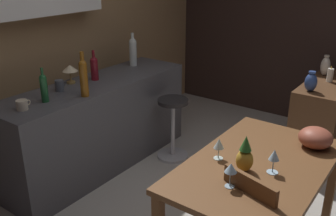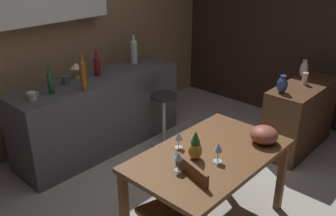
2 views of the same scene
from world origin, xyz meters
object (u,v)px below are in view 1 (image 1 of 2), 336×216
wine_bottle_amber (84,76)px  pineapple_centerpiece (245,156)px  wine_glass_center (219,144)px  wine_glass_left (274,156)px  wine_bottle_ruby (94,67)px  dining_table (257,174)px  wine_bottle_green (44,87)px  counter_lamp (70,69)px  wine_glass_right (231,169)px  pillar_candle_tall (330,75)px  wine_bottle_clear (133,51)px  vase_ceramic_blue (311,82)px  vase_ceramic_ivory (325,66)px  cup_cream (22,105)px  bar_stool (173,127)px  sideboard_cabinet (324,118)px  fruit_bowl (316,138)px  cup_slate (60,85)px

wine_bottle_amber → pineapple_centerpiece: bearing=-92.7°
wine_glass_center → pineapple_centerpiece: bearing=-101.1°
wine_glass_left → wine_bottle_ruby: size_ratio=0.56×
dining_table → wine_glass_left: (-0.06, -0.12, 0.21)m
wine_bottle_green → counter_lamp: 0.51m
wine_glass_right → pillar_candle_tall: size_ratio=0.96×
wine_bottle_ruby → wine_bottle_clear: wine_bottle_clear is taller
vase_ceramic_blue → vase_ceramic_ivory: size_ratio=0.87×
cup_cream → pillar_candle_tall: bearing=-34.7°
bar_stool → wine_glass_left: size_ratio=4.06×
counter_lamp → vase_ceramic_ivory: bearing=-42.5°
sideboard_cabinet → vase_ceramic_blue: 0.65m
sideboard_cabinet → bar_stool: sideboard_cabinet is taller
pineapple_centerpiece → wine_glass_center: bearing=78.9°
sideboard_cabinet → pillar_candle_tall: size_ratio=6.62×
wine_glass_left → vase_ceramic_blue: (1.52, 0.23, 0.05)m
wine_bottle_green → wine_bottle_ruby: size_ratio=0.99×
fruit_bowl → vase_ceramic_ivory: (1.64, 0.38, 0.11)m
dining_table → bar_stool: (0.82, 1.29, -0.30)m
wine_bottle_clear → vase_ceramic_blue: bearing=-74.1°
fruit_bowl → cup_slate: 2.20m
wine_glass_right → cup_cream: 1.75m
wine_glass_center → sideboard_cabinet: bearing=-6.4°
wine_glass_right → vase_ceramic_blue: size_ratio=0.80×
bar_stool → wine_bottle_ruby: wine_bottle_ruby is taller
pineapple_centerpiece → vase_ceramic_ivory: (2.24, 0.11, 0.08)m
vase_ceramic_blue → wine_bottle_green: bearing=137.9°
wine_bottle_amber → cup_cream: (-0.51, 0.16, -0.14)m
bar_stool → vase_ceramic_ivory: 1.80m
dining_table → vase_ceramic_blue: bearing=4.5°
wine_glass_right → wine_bottle_ruby: (0.68, 1.85, 0.17)m
bar_stool → wine_glass_right: wine_glass_right is taller
bar_stool → wine_bottle_green: size_ratio=2.29×
cup_cream → fruit_bowl: bearing=-62.3°
vase_ceramic_ivory → cup_slate: bearing=141.8°
dining_table → sideboard_cabinet: size_ratio=1.25×
vase_ceramic_blue → vase_ceramic_ivory: 0.63m
pineapple_centerpiece → vase_ceramic_blue: bearing=2.7°
vase_ceramic_blue → vase_ceramic_ivory: vase_ceramic_ivory is taller
bar_stool → cup_cream: bearing=161.6°
fruit_bowl → pillar_candle_tall: size_ratio=1.45×
pineapple_centerpiece → wine_bottle_green: (-0.22, 1.72, 0.19)m
sideboard_cabinet → vase_ceramic_ivory: 0.58m
wine_glass_center → vase_ceramic_blue: size_ratio=0.75×
wine_bottle_amber → wine_glass_left: bearing=-89.6°
wine_glass_left → cup_cream: (-0.52, 1.88, 0.08)m
sideboard_cabinet → bar_stool: size_ratio=1.64×
cup_cream → pillar_candle_tall: pillar_candle_tall is taller
fruit_bowl → cup_slate: bearing=105.0°
cup_cream → dining_table: bearing=-71.6°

